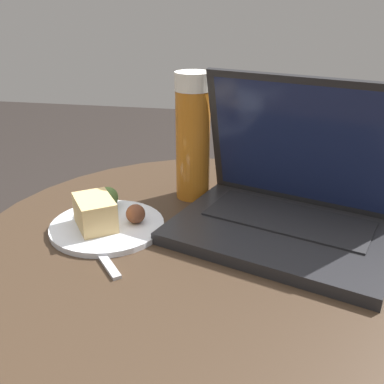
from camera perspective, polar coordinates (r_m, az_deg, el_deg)
table at (r=0.74m, az=3.10°, el=-14.58°), size 0.75×0.75×0.52m
laptop at (r=0.70m, az=12.21°, el=-1.29°), size 0.38×0.32×0.23m
beer_glass at (r=0.79m, az=0.11°, el=7.01°), size 0.06×0.06×0.22m
snack_plate at (r=0.72m, az=-11.07°, el=-3.37°), size 0.18×0.18×0.06m
fork at (r=0.69m, az=-12.60°, el=-6.17°), size 0.13×0.15×0.00m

